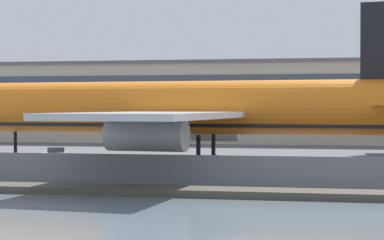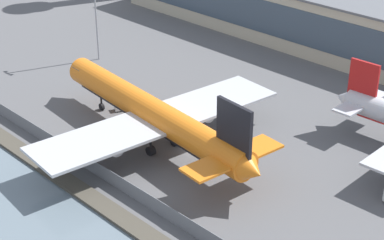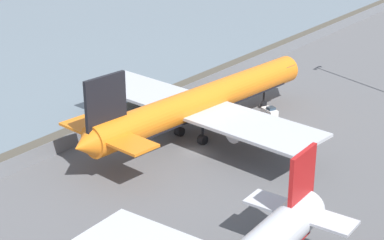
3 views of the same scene
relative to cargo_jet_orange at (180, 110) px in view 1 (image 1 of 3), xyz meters
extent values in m
plane|color=#565659|center=(5.91, 3.03, -5.64)|extent=(500.00, 500.00, 0.00)
cube|color=#474238|center=(5.91, -17.47, -5.39)|extent=(320.00, 3.00, 0.50)
cube|color=slate|center=(5.91, -12.97, -4.44)|extent=(280.00, 0.08, 2.41)
cylinder|color=slate|center=(5.91, -12.97, -4.44)|extent=(0.10, 0.10, 2.41)
cylinder|color=orange|center=(-0.77, 0.07, 0.21)|extent=(46.11, 9.08, 4.78)
cube|color=black|center=(-0.77, 0.07, -1.11)|extent=(39.17, 7.48, 0.86)
cube|color=#B7BABF|center=(0.47, -11.10, -0.39)|extent=(12.12, 22.87, 0.48)
cube|color=#B7BABF|center=(2.55, 10.81, -0.39)|extent=(12.12, 22.87, 0.48)
cylinder|color=#B7BABF|center=(-0.73, -9.22, -1.94)|extent=(6.64, 3.22, 2.63)
cylinder|color=#B7BABF|center=(1.01, 9.19, -1.94)|extent=(6.64, 3.22, 2.63)
cylinder|color=black|center=(-16.75, 1.59, -3.58)|extent=(0.33, 0.33, 2.79)
cylinder|color=black|center=(-16.75, 1.59, -4.97)|extent=(1.38, 0.65, 1.34)
cylinder|color=black|center=(2.19, -2.73, -3.58)|extent=(0.38, 0.38, 2.79)
cylinder|color=black|center=(2.19, -2.73, -4.97)|extent=(1.63, 1.21, 1.54)
cylinder|color=black|center=(2.66, 2.27, -3.58)|extent=(0.38, 0.38, 2.79)
cylinder|color=black|center=(2.66, 2.27, -4.97)|extent=(1.63, 1.21, 1.54)
cone|color=silver|center=(17.49, 28.81, -0.56)|extent=(2.82, 3.82, 3.73)
cube|color=white|center=(-14.04, 4.46, -4.90)|extent=(2.80, 3.58, 1.11)
cube|color=#283847|center=(-13.87, 4.82, -4.09)|extent=(1.63, 1.55, 0.50)
cylinder|color=black|center=(-14.24, 5.65, -5.29)|extent=(0.49, 0.73, 0.70)
cylinder|color=black|center=(-13.01, 5.07, -5.29)|extent=(0.49, 0.73, 0.70)
cylinder|color=black|center=(-15.08, 3.85, -5.29)|extent=(0.49, 0.73, 0.70)
cylinder|color=black|center=(-13.84, 3.27, -5.29)|extent=(0.49, 0.73, 0.70)
cube|color=#BCB299|center=(-11.52, 58.16, 0.77)|extent=(110.22, 17.51, 12.82)
cube|color=#3D4C5B|center=(-11.52, 49.32, 1.41)|extent=(101.40, 0.16, 7.69)
cube|color=#5B5E63|center=(-11.52, 58.16, 7.43)|extent=(110.82, 18.11, 0.50)
camera|label=1|loc=(14.32, -66.22, 0.30)|focal=70.00mm
camera|label=2|loc=(71.96, -61.09, 46.54)|focal=60.00mm
camera|label=3|loc=(77.02, 56.85, 35.35)|focal=60.00mm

